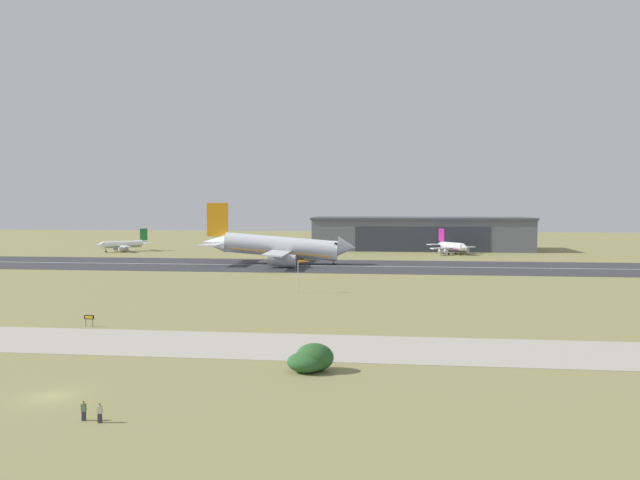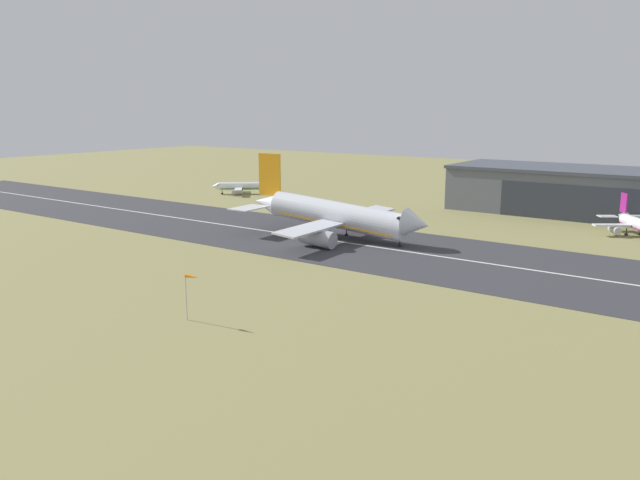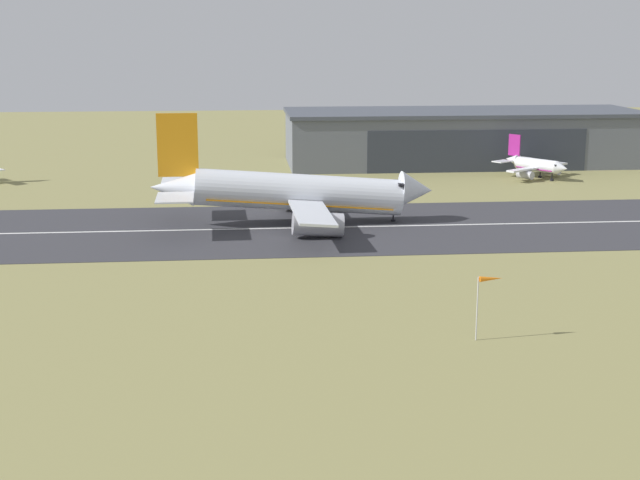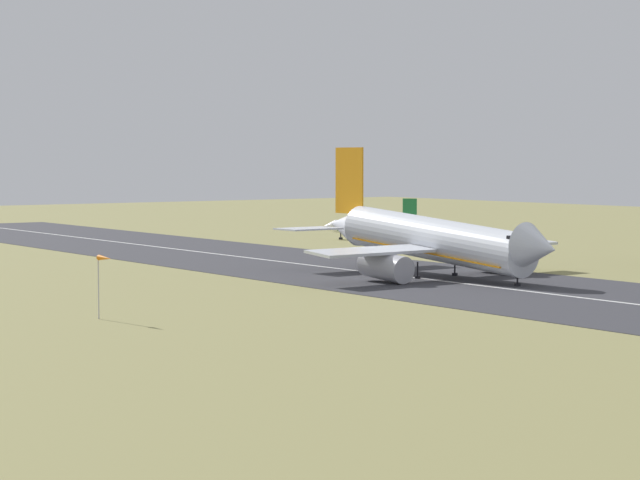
# 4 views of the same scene
# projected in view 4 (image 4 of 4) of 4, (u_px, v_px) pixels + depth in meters

# --- Properties ---
(runway_strip) EXTENTS (364.01, 40.31, 0.06)m
(runway_strip) POSITION_uv_depth(u_px,v_px,m) (425.00, 279.00, 177.69)
(runway_strip) COLOR #333338
(runway_strip) RESTS_ON ground_plane
(runway_centreline) EXTENTS (327.61, 0.70, 0.01)m
(runway_centreline) POSITION_uv_depth(u_px,v_px,m) (425.00, 279.00, 177.69)
(runway_centreline) COLOR silver
(runway_centreline) RESTS_ON runway_strip
(airplane_landing) EXTENTS (48.23, 44.65, 18.95)m
(airplane_landing) POSITION_uv_depth(u_px,v_px,m) (434.00, 241.00, 180.75)
(airplane_landing) COLOR silver
(airplane_landing) RESTS_ON ground_plane
(airplane_parked_centre) EXTENTS (19.84, 18.43, 8.83)m
(airplane_parked_centre) POSITION_uv_depth(u_px,v_px,m) (371.00, 227.00, 263.52)
(airplane_parked_centre) COLOR white
(airplane_parked_centre) RESTS_ON ground_plane
(windsock_pole) EXTENTS (2.73, 0.79, 6.96)m
(windsock_pole) POSITION_uv_depth(u_px,v_px,m) (104.00, 262.00, 132.44)
(windsock_pole) COLOR #B7B7BC
(windsock_pole) RESTS_ON ground_plane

